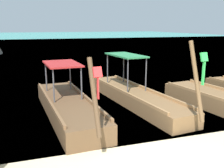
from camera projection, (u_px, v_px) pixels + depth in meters
The scene contains 4 objects.
sea_water at pixel (37, 39), 62.67m from camera, with size 120.00×120.00×0.00m, color #2DB29E.
longtail_boat_red_ribbon at pixel (68, 106), 9.21m from camera, with size 1.75×6.35×2.40m.
longtail_boat_green_ribbon at pixel (135, 96), 10.63m from camera, with size 1.93×7.13×2.74m.
longtail_boat_pink_ribbon at pixel (220, 101), 9.98m from camera, with size 2.03×5.65×2.51m.
Camera 1 is at (-2.63, -4.17, 3.15)m, focal length 41.84 mm.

